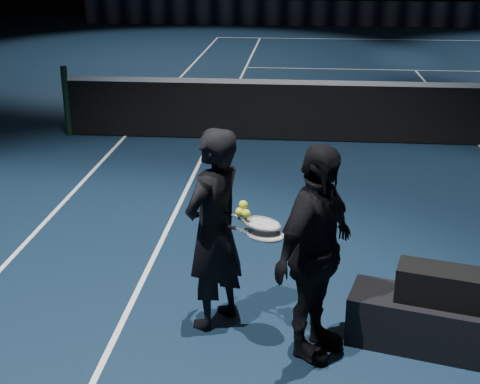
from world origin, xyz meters
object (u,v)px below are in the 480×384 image
object	(u,v)px
player_a	(214,230)
racket_upper	(262,224)
player_b	(315,254)
player_bench	(438,325)
racket_lower	(266,235)
tennis_balls	(243,210)
racket_bag	(443,286)

from	to	relation	value
player_a	racket_upper	bearing A→B (deg)	103.10
player_b	player_bench	bearing A→B (deg)	-50.95
racket_lower	tennis_balls	world-z (taller)	tennis_balls
player_b	racket_upper	bearing A→B (deg)	91.59
racket_bag	racket_upper	xyz separation A→B (m)	(-1.34, 0.09, 0.40)
racket_bag	tennis_balls	world-z (taller)	tennis_balls
player_a	racket_upper	world-z (taller)	player_a
racket_upper	tennis_balls	size ratio (longest dim) A/B	5.67
player_b	racket_lower	size ratio (longest dim) A/B	2.38
player_a	player_bench	bearing A→B (deg)	114.52
player_a	tennis_balls	size ratio (longest dim) A/B	13.51
player_b	tennis_balls	distance (m)	0.63
racket_bag	racket_lower	world-z (taller)	racket_lower
racket_bag	racket_upper	size ratio (longest dim) A/B	0.97
player_bench	racket_bag	distance (m)	0.33
racket_lower	racket_upper	xyz separation A→B (m)	(-0.03, 0.06, 0.07)
racket_bag	player_b	distance (m)	0.99
racket_lower	tennis_balls	bearing A→B (deg)	178.53
player_a	tennis_balls	bearing A→B (deg)	98.51
player_a	racket_lower	distance (m)	0.45
player_a	player_b	size ratio (longest dim) A/B	1.00
player_bench	racket_upper	xyz separation A→B (m)	(-1.34, 0.09, 0.73)
player_a	player_b	world-z (taller)	same
racket_bag	racket_lower	bearing A→B (deg)	-166.50
racket_upper	tennis_balls	distance (m)	0.17
player_b	racket_bag	bearing A→B (deg)	-50.95
player_a	racket_upper	distance (m)	0.42
racket_bag	tennis_balls	xyz separation A→B (m)	(-1.48, 0.12, 0.49)
player_b	tennis_balls	bearing A→B (deg)	96.19
player_bench	racket_upper	world-z (taller)	racket_upper
player_a	player_b	xyz separation A→B (m)	(0.77, -0.35, 0.00)
player_b	racket_lower	world-z (taller)	player_b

